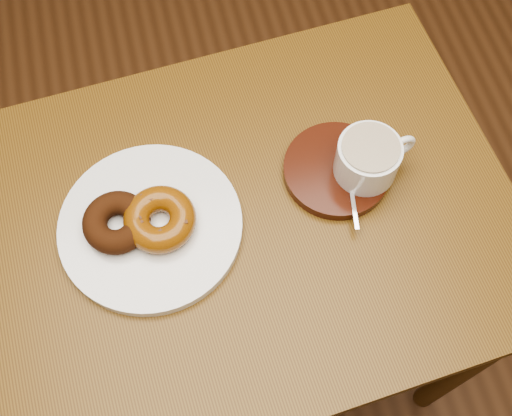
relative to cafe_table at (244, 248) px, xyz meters
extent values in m
plane|color=#523119|center=(0.19, 0.13, -0.62)|extent=(6.00, 6.00, 0.00)
cube|color=brown|center=(0.00, 0.00, 0.10)|extent=(0.83, 0.64, 0.03)
cylinder|color=#4E3316|center=(0.37, -0.23, -0.26)|extent=(0.04, 0.04, 0.71)
cylinder|color=#4E3316|center=(-0.37, 0.23, -0.26)|extent=(0.04, 0.04, 0.71)
cylinder|color=#4E3316|center=(0.33, 0.28, -0.26)|extent=(0.04, 0.04, 0.71)
cylinder|color=white|center=(-0.13, 0.01, 0.13)|extent=(0.28, 0.28, 0.02)
torus|color=#391B0B|center=(-0.17, 0.02, 0.15)|extent=(0.11, 0.11, 0.03)
torus|color=brown|center=(-0.11, 0.01, 0.15)|extent=(0.11, 0.11, 0.04)
cube|color=#4A2A18|center=(-0.08, 0.01, 0.17)|extent=(0.01, 0.00, 0.00)
cube|color=#4A2A18|center=(-0.08, 0.02, 0.17)|extent=(0.01, 0.01, 0.00)
cube|color=#4A2A18|center=(-0.09, 0.03, 0.17)|extent=(0.01, 0.01, 0.00)
cube|color=#4A2A18|center=(-0.11, 0.04, 0.17)|extent=(0.01, 0.01, 0.00)
cube|color=#4A2A18|center=(-0.12, 0.04, 0.17)|extent=(0.01, 0.01, 0.00)
cube|color=#4A2A18|center=(-0.13, 0.03, 0.17)|extent=(0.01, 0.01, 0.00)
cube|color=#4A2A18|center=(-0.14, 0.02, 0.17)|extent=(0.01, 0.01, 0.00)
cube|color=#4A2A18|center=(-0.15, 0.01, 0.17)|extent=(0.01, 0.00, 0.00)
cube|color=#4A2A18|center=(-0.14, -0.01, 0.17)|extent=(0.01, 0.01, 0.00)
cube|color=#4A2A18|center=(-0.13, -0.02, 0.17)|extent=(0.01, 0.01, 0.00)
cube|color=#4A2A18|center=(-0.12, -0.02, 0.17)|extent=(0.01, 0.01, 0.00)
cube|color=#4A2A18|center=(-0.11, -0.02, 0.17)|extent=(0.01, 0.01, 0.00)
cube|color=#4A2A18|center=(-0.09, -0.02, 0.17)|extent=(0.01, 0.01, 0.00)
cube|color=#4A2A18|center=(-0.08, -0.01, 0.17)|extent=(0.01, 0.01, 0.00)
cylinder|color=#361107|center=(0.15, 0.04, 0.13)|extent=(0.18, 0.18, 0.02)
cylinder|color=white|center=(0.19, 0.02, 0.16)|extent=(0.09, 0.09, 0.06)
cylinder|color=brown|center=(0.19, 0.02, 0.20)|extent=(0.08, 0.08, 0.00)
torus|color=white|center=(0.24, 0.03, 0.17)|extent=(0.04, 0.02, 0.04)
ellipsoid|color=silver|center=(0.16, 0.02, 0.14)|extent=(0.02, 0.03, 0.01)
cube|color=silver|center=(0.15, -0.03, 0.14)|extent=(0.02, 0.08, 0.00)
camera|label=1|loc=(-0.07, -0.38, 0.95)|focal=45.00mm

